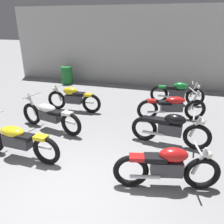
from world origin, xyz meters
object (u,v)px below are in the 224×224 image
motorcycle_right_row_3 (177,92)px  motorcycle_left_row_2 (73,98)px  motorcycle_left_row_0 (17,140)px  motorcycle_right_row_2 (172,106)px  motorcycle_right_row_1 (171,128)px  oil_drum (67,75)px  motorcycle_right_row_0 (167,167)px  motorcycle_left_row_1 (50,115)px

motorcycle_right_row_3 → motorcycle_left_row_2: bearing=-153.1°
motorcycle_left_row_0 → motorcycle_right_row_2: (3.24, 3.21, 0.00)m
motorcycle_left_row_0 → motorcycle_right_row_1: size_ratio=1.10×
motorcycle_right_row_3 → motorcycle_right_row_1: bearing=-91.3°
motorcycle_right_row_1 → oil_drum: 7.06m
motorcycle_left_row_2 → motorcycle_right_row_0: 4.57m
motorcycle_right_row_1 → motorcycle_right_row_2: (-0.04, 1.63, -0.01)m
motorcycle_left_row_0 → oil_drum: motorcycle_left_row_0 is taller
motorcycle_left_row_1 → motorcycle_left_row_2: (0.00, 1.53, 0.01)m
motorcycle_right_row_1 → motorcycle_right_row_0: bearing=-88.9°
motorcycle_left_row_0 → motorcycle_left_row_1: same height
motorcycle_right_row_3 → oil_drum: 5.55m
oil_drum → motorcycle_right_row_3: bearing=-16.3°
motorcycle_right_row_1 → motorcycle_right_row_3: 3.17m
motorcycle_left_row_1 → motorcycle_right_row_2: bearing=27.5°
motorcycle_right_row_0 → motorcycle_right_row_2: (-0.07, 3.28, -0.01)m
motorcycle_left_row_0 → motorcycle_right_row_3: (3.35, 4.75, 0.01)m
motorcycle_right_row_1 → motorcycle_right_row_2: size_ratio=0.94×
motorcycle_left_row_1 → motorcycle_left_row_2: size_ratio=1.09×
motorcycle_right_row_1 → motorcycle_right_row_3: bearing=88.7°
oil_drum → motorcycle_right_row_2: bearing=-30.6°
motorcycle_right_row_0 → motorcycle_right_row_3: size_ratio=0.98×
motorcycle_left_row_0 → motorcycle_left_row_1: size_ratio=1.02×
motorcycle_right_row_2 → motorcycle_right_row_3: 1.54m
oil_drum → motorcycle_right_row_1: bearing=-42.0°
motorcycle_left_row_1 → motorcycle_left_row_0: bearing=-87.7°
motorcycle_left_row_0 → motorcycle_right_row_1: 3.63m
motorcycle_left_row_1 → motorcycle_right_row_1: (3.33, 0.09, 0.01)m
motorcycle_right_row_1 → motorcycle_right_row_2: bearing=91.3°
motorcycle_left_row_2 → motorcycle_right_row_1: (3.33, -1.44, 0.00)m
motorcycle_left_row_1 → motorcycle_right_row_3: (3.41, 3.26, 0.01)m
motorcycle_left_row_0 → oil_drum: size_ratio=2.56×
motorcycle_right_row_2 → motorcycle_left_row_0: bearing=-135.3°
motorcycle_right_row_0 → motorcycle_right_row_1: bearing=91.1°
motorcycle_right_row_3 → motorcycle_left_row_0: bearing=-125.2°
motorcycle_right_row_0 → motorcycle_right_row_2: bearing=91.2°
motorcycle_left_row_0 → motorcycle_right_row_1: bearing=25.7°
motorcycle_right_row_0 → oil_drum: size_ratio=2.28×
motorcycle_left_row_2 → motorcycle_right_row_1: size_ratio=1.00×
motorcycle_left_row_1 → motorcycle_right_row_0: 3.71m
motorcycle_left_row_0 → motorcycle_left_row_2: bearing=91.1°
motorcycle_left_row_1 → oil_drum: bearing=111.8°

